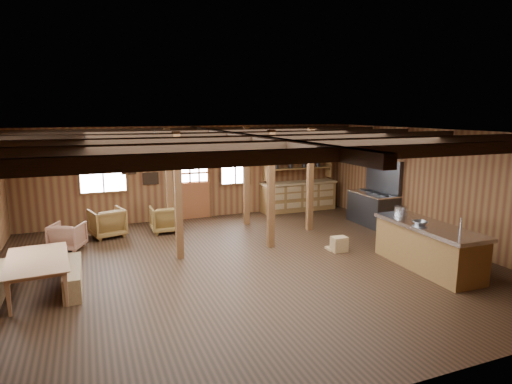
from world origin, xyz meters
TOP-DOWN VIEW (x-y plane):
  - room at (0.00, 0.00)m, footprint 10.04×9.04m
  - ceiling_joists at (0.00, 0.18)m, footprint 9.80×8.82m
  - timber_posts at (0.52, 2.08)m, footprint 3.95×2.35m
  - back_door at (0.00, 4.45)m, footprint 1.02×0.08m
  - window_back_left at (-2.60, 4.46)m, footprint 1.32×0.06m
  - window_back_right at (1.30, 4.46)m, footprint 1.02×0.06m
  - notice_boards at (-1.50, 4.46)m, footprint 1.08×0.03m
  - back_counter at (3.40, 4.20)m, footprint 2.55×0.60m
  - pendant_lamps at (-2.25, 1.00)m, footprint 1.86×2.36m
  - pot_rack at (2.92, 0.22)m, footprint 0.37×3.00m
  - kitchen_island at (3.42, -1.54)m, footprint 0.95×2.52m
  - step_stool at (2.33, 0.07)m, footprint 0.40×0.29m
  - commercial_range at (4.65, 1.86)m, footprint 0.80×1.56m
  - dining_table at (-3.90, 0.08)m, footprint 1.13×1.88m
  - bench_aisle at (-3.38, 0.08)m, footprint 0.30×1.59m
  - armchair_a at (-2.61, 3.35)m, footprint 0.99×1.01m
  - armchair_b at (-1.12, 3.25)m, footprint 0.77×0.79m
  - armchair_c at (-3.54, 2.57)m, footprint 0.90×0.91m
  - counter_pot at (3.50, -0.60)m, footprint 0.30×0.30m
  - bowl at (3.25, -1.46)m, footprint 0.34×0.34m

SIDE VIEW (x-z plane):
  - step_stool at x=2.33m, z-range 0.00..0.35m
  - bench_aisle at x=-3.38m, z-range 0.00..0.44m
  - dining_table at x=-3.90m, z-range 0.00..0.64m
  - armchair_c at x=-3.54m, z-range 0.00..0.64m
  - armchair_b at x=-1.12m, z-range 0.00..0.71m
  - armchair_a at x=-2.61m, z-range 0.00..0.75m
  - kitchen_island at x=3.42m, z-range -0.12..1.08m
  - back_counter at x=3.40m, z-range -0.62..1.83m
  - commercial_range at x=4.65m, z-range -0.34..1.59m
  - back_door at x=0.00m, z-range -0.19..1.96m
  - bowl at x=3.25m, z-range 0.94..1.01m
  - counter_pot at x=3.50m, z-range 0.94..1.12m
  - room at x=0.00m, z-range -0.02..2.82m
  - timber_posts at x=0.52m, z-range 0.00..2.80m
  - window_back_left at x=-2.60m, z-range 0.94..2.26m
  - window_back_right at x=1.30m, z-range 0.94..2.26m
  - notice_boards at x=-1.50m, z-range 1.19..2.09m
  - pendant_lamps at x=-2.25m, z-range 1.92..2.58m
  - pot_rack at x=2.92m, z-range 2.07..2.52m
  - ceiling_joists at x=0.00m, z-range 2.59..2.77m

